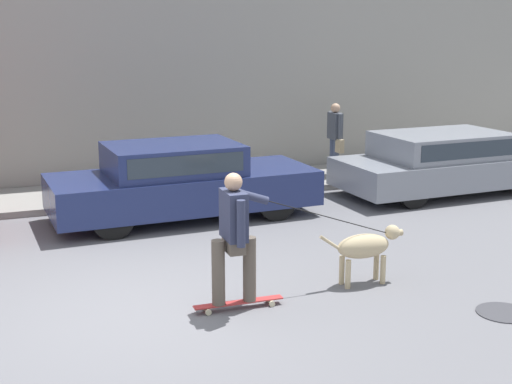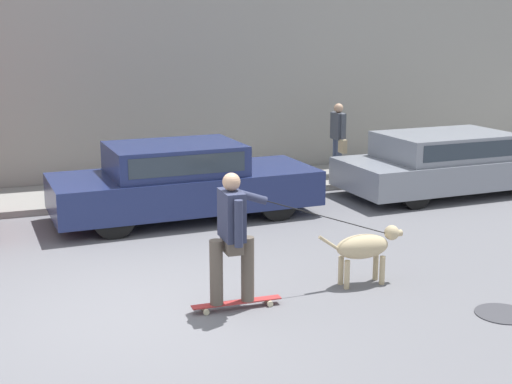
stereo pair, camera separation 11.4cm
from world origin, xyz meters
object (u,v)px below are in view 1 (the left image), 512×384
Objects in this scene: parked_car_2 at (446,163)px; pedestrian_with_bag at (335,136)px; skateboarder at (235,234)px; parked_car_1 at (181,182)px; dog at (366,247)px.

pedestrian_with_bag reaches higher than parked_car_2.
pedestrian_with_bag reaches higher than skateboarder.
pedestrian_with_bag is (3.86, 1.84, 0.33)m from parked_car_1.
parked_car_2 is 1.67× the size of skateboarder.
parked_car_1 is 4.17m from skateboarder.
pedestrian_with_bag reaches higher than dog.
dog is 0.77× the size of pedestrian_with_bag.
parked_car_2 is at bearing -2.02° from parked_car_1.
pedestrian_with_bag is at bearing 55.72° from skateboarder.
parked_car_1 is at bearing 109.71° from dog.
parked_car_2 is at bearing 45.23° from dog.
pedestrian_with_bag reaches higher than parked_car_1.
parked_car_1 is at bearing 26.24° from pedestrian_with_bag.
dog is (1.33, -3.93, -0.14)m from parked_car_1.
parked_car_2 is 3.87× the size of dog.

